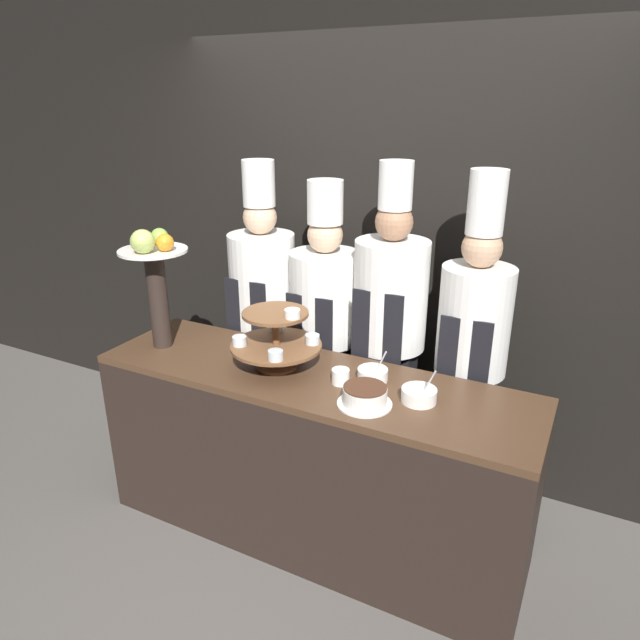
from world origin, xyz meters
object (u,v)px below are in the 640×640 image
at_px(fruit_pedestal, 155,272).
at_px(serving_bowl_near, 419,395).
at_px(cake_round, 365,396).
at_px(chef_center_left, 325,325).
at_px(chef_center_right, 389,327).
at_px(serving_bowl_far, 373,374).
at_px(chef_right, 472,347).
at_px(cup_white, 341,376).
at_px(chef_left, 263,308).
at_px(tiered_stand, 277,338).

distance_m(fruit_pedestal, serving_bowl_near, 1.45).
xyz_separation_m(cake_round, chef_center_left, (-0.52, 0.65, 0.00)).
distance_m(serving_bowl_near, chef_center_left, 0.89).
distance_m(chef_center_left, chef_center_right, 0.39).
xyz_separation_m(cake_round, serving_bowl_near, (0.20, 0.13, -0.01)).
bearing_deg(serving_bowl_far, cake_round, -76.05).
height_order(serving_bowl_near, chef_right, chef_right).
bearing_deg(cake_round, cup_white, 143.40).
bearing_deg(cake_round, chef_left, 144.89).
bearing_deg(cake_round, chef_center_right, 102.07).
distance_m(fruit_pedestal, serving_bowl_far, 1.22).
bearing_deg(fruit_pedestal, tiered_stand, 4.84).
bearing_deg(fruit_pedestal, chef_left, 64.14).
bearing_deg(chef_center_left, serving_bowl_near, -35.80).
distance_m(fruit_pedestal, cake_round, 1.26).
height_order(tiered_stand, serving_bowl_far, tiered_stand).
distance_m(tiered_stand, serving_bowl_far, 0.49).
xyz_separation_m(tiered_stand, cup_white, (0.35, -0.01, -0.12)).
relative_size(fruit_pedestal, cake_round, 2.70).
bearing_deg(chef_center_right, tiered_stand, -126.99).
bearing_deg(fruit_pedestal, chef_center_left, 39.80).
bearing_deg(tiered_stand, chef_center_right, 53.01).
bearing_deg(chef_center_left, serving_bowl_far, -42.40).
bearing_deg(chef_center_left, cake_round, -51.37).
xyz_separation_m(chef_left, chef_center_right, (0.79, 0.00, 0.02)).
xyz_separation_m(chef_center_left, chef_center_right, (0.38, -0.00, 0.06)).
distance_m(cake_round, chef_center_right, 0.67).
distance_m(serving_bowl_near, chef_left, 1.24).
bearing_deg(chef_center_right, chef_right, 0.01).
bearing_deg(chef_center_right, serving_bowl_near, -56.93).
bearing_deg(chef_right, serving_bowl_far, -130.01).
xyz_separation_m(serving_bowl_near, chef_right, (0.10, 0.52, 0.05)).
xyz_separation_m(cup_white, chef_right, (0.48, 0.52, 0.04)).
bearing_deg(chef_left, serving_bowl_far, -25.96).
bearing_deg(cake_round, serving_bowl_far, 103.95).
xyz_separation_m(fruit_pedestal, serving_bowl_near, (1.40, 0.05, -0.38)).
bearing_deg(fruit_pedestal, serving_bowl_near, 2.00).
xyz_separation_m(tiered_stand, chef_left, (-0.40, 0.51, -0.08)).
bearing_deg(serving_bowl_near, chef_left, 155.26).
xyz_separation_m(cup_white, chef_center_right, (0.04, 0.52, 0.07)).
xyz_separation_m(serving_bowl_far, chef_center_right, (-0.08, 0.42, 0.07)).
xyz_separation_m(serving_bowl_far, chef_right, (0.36, 0.42, 0.05)).
bearing_deg(serving_bowl_near, chef_center_right, 123.07).
xyz_separation_m(cake_round, serving_bowl_far, (-0.06, 0.23, -0.01)).
height_order(tiered_stand, chef_center_left, chef_center_left).
relative_size(chef_left, chef_center_right, 0.98).
distance_m(tiered_stand, cup_white, 0.37).
height_order(chef_left, chef_right, chef_right).
distance_m(tiered_stand, chef_center_right, 0.64).
height_order(fruit_pedestal, chef_center_right, chef_center_right).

